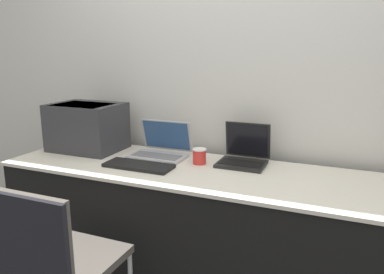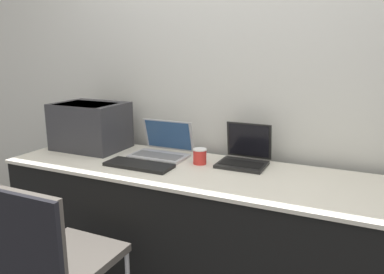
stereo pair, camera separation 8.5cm
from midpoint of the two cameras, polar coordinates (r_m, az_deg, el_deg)
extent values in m
cube|color=silver|center=(2.47, 7.62, 9.55)|extent=(8.00, 0.05, 2.60)
cube|color=black|center=(2.31, 3.45, -14.57)|extent=(2.46, 0.66, 0.76)
cube|color=silver|center=(2.16, 3.60, -5.41)|extent=(2.48, 0.68, 0.02)
cube|color=#333338|center=(2.67, -14.30, 1.64)|extent=(0.47, 0.36, 0.32)
cube|color=#51565B|center=(2.62, -14.95, 4.30)|extent=(0.37, 0.27, 0.06)
cube|color=#B7B7BC|center=(2.41, -4.10, -2.95)|extent=(0.36, 0.21, 0.02)
cube|color=slate|center=(2.39, -4.23, -2.78)|extent=(0.31, 0.12, 0.00)
cube|color=#B7B7BC|center=(2.49, -2.62, 0.29)|extent=(0.36, 0.06, 0.21)
cube|color=#2D5184|center=(2.49, -2.70, 0.30)|extent=(0.32, 0.05, 0.19)
cube|color=black|center=(2.25, 8.68, -4.19)|extent=(0.28, 0.22, 0.02)
cube|color=black|center=(2.24, 8.61, -4.01)|extent=(0.25, 0.12, 0.00)
cube|color=black|center=(2.35, 9.70, -0.52)|extent=(0.28, 0.04, 0.22)
cube|color=black|center=(2.34, 9.65, -0.53)|extent=(0.25, 0.03, 0.20)
cube|color=black|center=(2.24, -7.02, -4.26)|extent=(0.41, 0.16, 0.02)
cylinder|color=red|center=(2.27, 2.27, -3.06)|extent=(0.08, 0.08, 0.09)
cylinder|color=white|center=(2.25, 2.28, -1.91)|extent=(0.08, 0.08, 0.01)
cube|color=#4C4742|center=(1.95, -17.31, -17.50)|extent=(0.42, 0.47, 0.04)
cube|color=#4C4742|center=(1.72, -22.82, -13.97)|extent=(0.42, 0.03, 0.41)
cylinder|color=silver|center=(2.33, -16.88, -19.19)|extent=(0.02, 0.02, 0.46)
cube|color=black|center=(1.71, -23.44, -14.90)|extent=(0.44, 0.02, 0.45)
camera|label=1|loc=(0.04, -88.88, 0.26)|focal=35.00mm
camera|label=2|loc=(0.04, 91.12, -0.26)|focal=35.00mm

